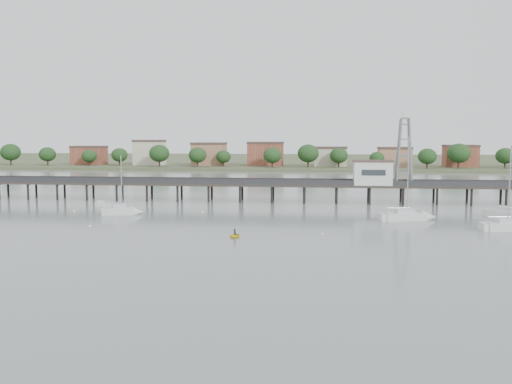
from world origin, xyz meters
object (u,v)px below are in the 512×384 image
at_px(sailboat_c, 413,217).
at_px(sailboat_b, 126,211).
at_px(white_tender, 104,204).
at_px(lattice_tower, 404,152).
at_px(pier, 257,185).
at_px(yellow_dinghy, 235,237).

bearing_deg(sailboat_c, sailboat_b, 164.29).
height_order(sailboat_b, sailboat_c, sailboat_c).
distance_m(sailboat_b, white_tender, 14.11).
height_order(lattice_tower, sailboat_c, lattice_tower).
height_order(pier, lattice_tower, lattice_tower).
xyz_separation_m(sailboat_c, yellow_dinghy, (-28.25, -19.76, -0.63)).
distance_m(sailboat_c, yellow_dinghy, 34.48).
relative_size(lattice_tower, yellow_dinghy, 5.49).
xyz_separation_m(pier, yellow_dinghy, (1.70, -43.56, -3.79)).
bearing_deg(pier, sailboat_b, -133.85).
bearing_deg(sailboat_b, yellow_dinghy, -52.84).
bearing_deg(pier, white_tender, -159.17).
relative_size(pier, lattice_tower, 9.68).
bearing_deg(yellow_dinghy, pier, 94.33).
relative_size(pier, sailboat_c, 9.78).
relative_size(pier, sailboat_b, 13.09).
bearing_deg(pier, yellow_dinghy, -87.76).
distance_m(pier, sailboat_c, 38.39).
relative_size(sailboat_b, white_tender, 3.15).
distance_m(sailboat_b, sailboat_c, 51.87).
height_order(sailboat_c, yellow_dinghy, sailboat_c).
relative_size(lattice_tower, sailboat_c, 1.01).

